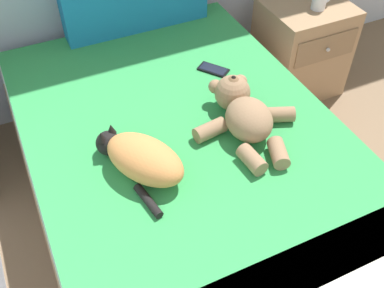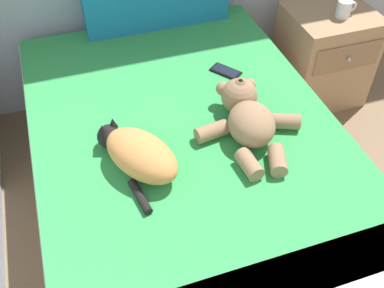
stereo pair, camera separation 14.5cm
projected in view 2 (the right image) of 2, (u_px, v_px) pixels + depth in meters
bed at (188, 173)px, 2.09m from camera, size 1.33×1.96×0.54m
cat at (138, 153)px, 1.70m from camera, size 0.33×0.44×0.15m
teddy_bear at (248, 117)px, 1.85m from camera, size 0.46×0.52×0.17m
cell_phone at (226, 71)px, 2.18m from camera, size 0.15×0.16×0.01m
nightstand at (323, 56)px, 2.72m from camera, size 0.48×0.46×0.58m
mug at (344, 9)px, 2.45m from camera, size 0.12×0.08×0.09m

